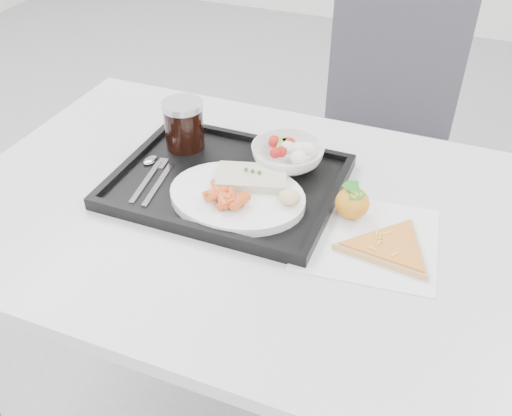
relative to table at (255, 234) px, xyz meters
The scene contains 14 objects.
table is the anchor object (origin of this frame).
chair 0.83m from the table, 82.38° to the left, with size 0.42×0.42×0.93m.
tray 0.12m from the table, 149.72° to the left, with size 0.45×0.35×0.03m.
dinner_plate 0.10m from the table, 165.55° to the right, with size 0.27×0.27×0.02m.
fish_fillet 0.12m from the table, 119.38° to the left, with size 0.16×0.12×0.03m.
bread_roll 0.14m from the table, ahead, with size 0.05×0.04×0.03m.
salad_bowl 0.18m from the table, 83.70° to the left, with size 0.15×0.15×0.05m.
cola_glass 0.29m from the table, 148.56° to the left, with size 0.09×0.09×0.11m.
cutlery 0.25m from the table, behind, with size 0.09×0.17×0.01m.
napkin 0.24m from the table, ahead, with size 0.27×0.27×0.00m.
tangerine 0.21m from the table, 12.13° to the left, with size 0.07×0.07×0.07m.
pizza_slice 0.28m from the table, ahead, with size 0.26×0.26×0.02m.
carrot_pile 0.13m from the table, 131.03° to the right, with size 0.10×0.08×0.02m.
salad_contents 0.20m from the table, 82.69° to the left, with size 0.10×0.08×0.03m.
Camera 1 is at (0.33, -0.52, 1.43)m, focal length 40.00 mm.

